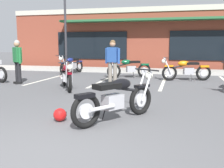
# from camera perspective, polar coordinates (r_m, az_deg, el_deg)

# --- Properties ---
(ground_plane) EXTENTS (80.00, 80.00, 0.00)m
(ground_plane) POSITION_cam_1_polar(r_m,az_deg,el_deg) (7.07, -0.85, -3.67)
(ground_plane) COLOR #515154
(sidewalk_kerb) EXTENTS (22.00, 1.80, 0.14)m
(sidewalk_kerb) POSITION_cam_1_polar(r_m,az_deg,el_deg) (14.67, 7.02, 2.89)
(sidewalk_kerb) COLOR #A8A59E
(sidewalk_kerb) RESTS_ON ground_plane
(brick_storefront_building) EXTENTS (17.73, 6.05, 3.72)m
(brick_storefront_building) POSITION_cam_1_polar(r_m,az_deg,el_deg) (18.63, 8.69, 9.57)
(brick_storefront_building) COLOR brown
(brick_storefront_building) RESTS_ON ground_plane
(painted_stall_lines) EXTENTS (7.62, 4.80, 0.01)m
(painted_stall_lines) POSITION_cam_1_polar(r_m,az_deg,el_deg) (11.13, 4.73, 0.80)
(painted_stall_lines) COLOR silver
(painted_stall_lines) RESTS_ON ground_plane
(motorcycle_foreground_classic) EXTENTS (1.42, 1.83, 0.98)m
(motorcycle_foreground_classic) POSITION_cam_1_polar(r_m,az_deg,el_deg) (5.16, 1.02, -3.00)
(motorcycle_foreground_classic) COLOR black
(motorcycle_foreground_classic) RESTS_ON ground_plane
(motorcycle_red_sportbike) EXTENTS (1.93, 1.24, 0.98)m
(motorcycle_red_sportbike) POSITION_cam_1_polar(r_m,az_deg,el_deg) (11.98, 3.67, 3.57)
(motorcycle_red_sportbike) COLOR black
(motorcycle_red_sportbike) RESTS_ON ground_plane
(motorcycle_black_cruiser) EXTENTS (2.07, 0.92, 0.98)m
(motorcycle_black_cruiser) POSITION_cam_1_polar(r_m,az_deg,el_deg) (11.44, 15.79, 3.03)
(motorcycle_black_cruiser) COLOR black
(motorcycle_black_cruiser) RESTS_ON ground_plane
(motorcycle_blue_standard) EXTENTS (0.77, 2.09, 0.98)m
(motorcycle_blue_standard) POSITION_cam_1_polar(r_m,az_deg,el_deg) (13.83, -8.76, 4.15)
(motorcycle_blue_standard) COLOR black
(motorcycle_blue_standard) RESTS_ON ground_plane
(motorcycle_orange_scrambler) EXTENTS (1.32, 1.88, 0.98)m
(motorcycle_orange_scrambler) POSITION_cam_1_polar(r_m,az_deg,el_deg) (9.02, -9.89, 1.83)
(motorcycle_orange_scrambler) COLOR black
(motorcycle_orange_scrambler) RESTS_ON ground_plane
(person_in_shorts_foreground) EXTENTS (0.61, 0.32, 1.68)m
(person_in_shorts_foreground) POSITION_cam_1_polar(r_m,az_deg,el_deg) (9.93, 0.12, 5.39)
(person_in_shorts_foreground) COLOR black
(person_in_shorts_foreground) RESTS_ON ground_plane
(person_by_back_row) EXTENTS (0.55, 0.43, 1.68)m
(person_by_back_row) POSITION_cam_1_polar(r_m,az_deg,el_deg) (10.71, -19.85, 5.12)
(person_by_back_row) COLOR black
(person_by_back_row) RESTS_ON ground_plane
(helmet_on_pavement) EXTENTS (0.26, 0.26, 0.26)m
(helmet_on_pavement) POSITION_cam_1_polar(r_m,az_deg,el_deg) (5.30, -11.23, -6.57)
(helmet_on_pavement) COLOR #B71414
(helmet_on_pavement) RESTS_ON ground_plane
(parking_lot_lamp_post) EXTENTS (0.24, 0.76, 5.23)m
(parking_lot_lamp_post) POSITION_cam_1_polar(r_m,az_deg,el_deg) (14.67, -10.35, 15.71)
(parking_lot_lamp_post) COLOR #2D2D33
(parking_lot_lamp_post) RESTS_ON ground_plane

